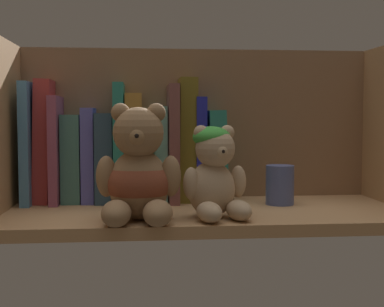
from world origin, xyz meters
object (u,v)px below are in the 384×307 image
at_px(book_5, 105,157).
at_px(book_13, 215,155).
at_px(book_3, 73,158).
at_px(teddy_bear_larger, 139,175).
at_px(book_8, 148,158).
at_px(teddy_bear_smaller, 216,174).
at_px(book_9, 160,154).
at_px(book_12, 201,149).
at_px(book_0, 31,143).
at_px(book_6, 120,143).
at_px(book_4, 89,155).
at_px(book_7, 134,148).
at_px(book_11, 187,140).
at_px(book_1, 44,141).
at_px(book_2, 58,149).
at_px(book_10, 172,143).
at_px(pillar_candle, 280,185).

distance_m(book_5, book_13, 0.22).
height_order(book_3, teddy_bear_larger, teddy_bear_larger).
distance_m(book_8, teddy_bear_smaller, 0.22).
bearing_deg(book_5, book_9, 0.00).
distance_m(book_12, book_13, 0.03).
height_order(book_9, teddy_bear_larger, teddy_bear_larger).
height_order(book_0, book_3, book_0).
height_order(book_3, book_6, book_6).
distance_m(book_0, book_3, 0.08).
relative_size(book_4, book_7, 0.87).
distance_m(book_6, book_11, 0.13).
distance_m(book_1, teddy_bear_larger, 0.28).
height_order(book_1, teddy_bear_larger, book_1).
bearing_deg(teddy_bear_smaller, teddy_bear_larger, -173.59).
bearing_deg(book_6, book_12, -0.00).
height_order(book_2, book_4, book_2).
distance_m(book_4, book_11, 0.19).
distance_m(book_8, book_12, 0.11).
distance_m(book_7, book_8, 0.03).
xyz_separation_m(book_12, teddy_bear_larger, (-0.12, -0.21, -0.03)).
bearing_deg(book_11, book_10, 180.00).
distance_m(book_10, pillar_candle, 0.22).
height_order(book_12, teddy_bear_smaller, book_12).
distance_m(book_10, teddy_bear_larger, 0.22).
relative_size(book_5, pillar_candle, 2.32).
bearing_deg(book_11, book_2, -180.00).
bearing_deg(book_2, teddy_bear_smaller, -34.74).
bearing_deg(book_11, book_1, 180.00).
bearing_deg(book_9, teddy_bear_smaller, -66.92).
bearing_deg(book_1, teddy_bear_larger, -49.09).
distance_m(book_8, teddy_bear_larger, 0.21).
bearing_deg(book_8, book_5, 180.00).
distance_m(book_4, book_5, 0.03).
height_order(book_8, book_13, book_13).
height_order(book_0, book_6, same).
xyz_separation_m(book_2, book_12, (0.28, 0.00, -0.00)).
relative_size(book_6, book_11, 0.95).
height_order(book_2, book_8, book_2).
distance_m(book_7, pillar_candle, 0.29).
xyz_separation_m(book_9, book_11, (0.05, 0.00, 0.03)).
height_order(book_3, book_10, book_10).
xyz_separation_m(book_4, book_8, (0.11, 0.00, -0.01)).
height_order(book_0, book_13, book_0).
bearing_deg(teddy_bear_larger, pillar_candle, 26.98).
bearing_deg(book_1, book_5, 0.00).
distance_m(book_4, book_13, 0.25).
bearing_deg(book_7, teddy_bear_larger, -87.36).
bearing_deg(book_13, book_6, 180.00).
distance_m(book_4, book_9, 0.14).
bearing_deg(book_9, book_5, 180.00).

